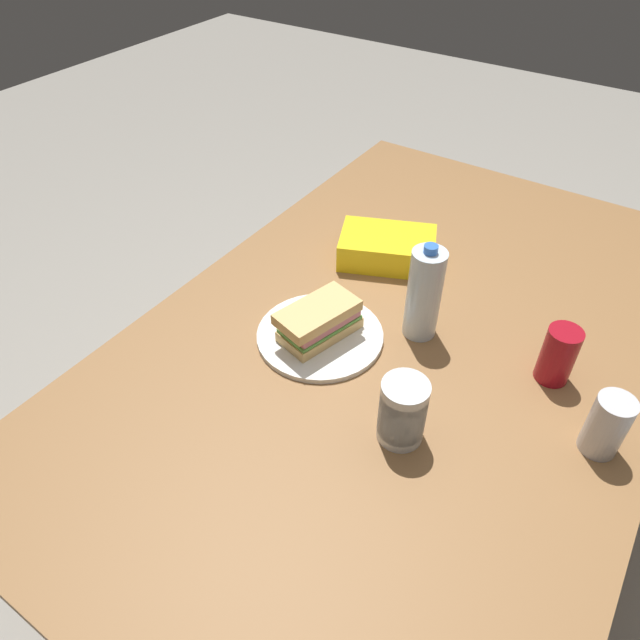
{
  "coord_description": "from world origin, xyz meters",
  "views": [
    {
      "loc": [
        0.87,
        0.36,
        1.57
      ],
      "look_at": [
        0.11,
        -0.15,
        0.77
      ],
      "focal_mm": 32.75,
      "sensor_mm": 36.0,
      "label": 1
    }
  ],
  "objects_px": {
    "soda_can_red": "(558,355)",
    "sandwich": "(319,320)",
    "paper_plate": "(320,335)",
    "dining_table": "(401,359)",
    "plastic_cup_stack": "(403,411)",
    "water_bottle_tall": "(424,294)",
    "chip_bag": "(387,248)",
    "soda_can_silver": "(607,425)"
  },
  "relations": [
    {
      "from": "soda_can_red",
      "to": "sandwich",
      "type": "bearing_deg",
      "value": -69.81
    },
    {
      "from": "paper_plate",
      "to": "sandwich",
      "type": "xyz_separation_m",
      "value": [
        0.0,
        0.0,
        0.05
      ]
    },
    {
      "from": "dining_table",
      "to": "plastic_cup_stack",
      "type": "relative_size",
      "value": 12.51
    },
    {
      "from": "soda_can_red",
      "to": "water_bottle_tall",
      "type": "relative_size",
      "value": 0.55
    },
    {
      "from": "sandwich",
      "to": "chip_bag",
      "type": "relative_size",
      "value": 0.87
    },
    {
      "from": "paper_plate",
      "to": "soda_can_red",
      "type": "bearing_deg",
      "value": 109.69
    },
    {
      "from": "soda_can_silver",
      "to": "water_bottle_tall",
      "type": "bearing_deg",
      "value": -104.06
    },
    {
      "from": "dining_table",
      "to": "plastic_cup_stack",
      "type": "distance_m",
      "value": 0.31
    },
    {
      "from": "water_bottle_tall",
      "to": "plastic_cup_stack",
      "type": "height_order",
      "value": "water_bottle_tall"
    },
    {
      "from": "sandwich",
      "to": "soda_can_silver",
      "type": "height_order",
      "value": "soda_can_silver"
    },
    {
      "from": "dining_table",
      "to": "soda_can_silver",
      "type": "height_order",
      "value": "soda_can_silver"
    },
    {
      "from": "soda_can_red",
      "to": "paper_plate",
      "type": "bearing_deg",
      "value": -70.31
    },
    {
      "from": "dining_table",
      "to": "soda_can_silver",
      "type": "relative_size",
      "value": 13.43
    },
    {
      "from": "plastic_cup_stack",
      "to": "soda_can_red",
      "type": "bearing_deg",
      "value": 148.0
    },
    {
      "from": "dining_table",
      "to": "sandwich",
      "type": "height_order",
      "value": "sandwich"
    },
    {
      "from": "paper_plate",
      "to": "chip_bag",
      "type": "bearing_deg",
      "value": -176.38
    },
    {
      "from": "dining_table",
      "to": "paper_plate",
      "type": "bearing_deg",
      "value": -52.4
    },
    {
      "from": "soda_can_red",
      "to": "plastic_cup_stack",
      "type": "xyz_separation_m",
      "value": [
        0.29,
        -0.18,
        0.0
      ]
    },
    {
      "from": "sandwich",
      "to": "soda_can_silver",
      "type": "relative_size",
      "value": 1.65
    },
    {
      "from": "paper_plate",
      "to": "dining_table",
      "type": "bearing_deg",
      "value": 127.6
    },
    {
      "from": "plastic_cup_stack",
      "to": "soda_can_silver",
      "type": "height_order",
      "value": "plastic_cup_stack"
    },
    {
      "from": "soda_can_red",
      "to": "soda_can_silver",
      "type": "distance_m",
      "value": 0.17
    },
    {
      "from": "paper_plate",
      "to": "plastic_cup_stack",
      "type": "height_order",
      "value": "plastic_cup_stack"
    },
    {
      "from": "sandwich",
      "to": "soda_can_silver",
      "type": "xyz_separation_m",
      "value": [
        -0.04,
        0.56,
        0.01
      ]
    },
    {
      "from": "soda_can_red",
      "to": "water_bottle_tall",
      "type": "bearing_deg",
      "value": -85.01
    },
    {
      "from": "soda_can_silver",
      "to": "chip_bag",
      "type": "bearing_deg",
      "value": -116.77
    },
    {
      "from": "paper_plate",
      "to": "plastic_cup_stack",
      "type": "distance_m",
      "value": 0.3
    },
    {
      "from": "paper_plate",
      "to": "plastic_cup_stack",
      "type": "bearing_deg",
      "value": 62.85
    },
    {
      "from": "soda_can_red",
      "to": "soda_can_silver",
      "type": "bearing_deg",
      "value": 44.04
    },
    {
      "from": "soda_can_silver",
      "to": "soda_can_red",
      "type": "bearing_deg",
      "value": -135.96
    },
    {
      "from": "dining_table",
      "to": "water_bottle_tall",
      "type": "xyz_separation_m",
      "value": [
        -0.02,
        0.02,
        0.18
      ]
    },
    {
      "from": "sandwich",
      "to": "soda_can_silver",
      "type": "bearing_deg",
      "value": 93.97
    },
    {
      "from": "paper_plate",
      "to": "sandwich",
      "type": "distance_m",
      "value": 0.05
    },
    {
      "from": "water_bottle_tall",
      "to": "plastic_cup_stack",
      "type": "relative_size",
      "value": 1.7
    },
    {
      "from": "sandwich",
      "to": "soda_can_silver",
      "type": "distance_m",
      "value": 0.57
    },
    {
      "from": "chip_bag",
      "to": "plastic_cup_stack",
      "type": "distance_m",
      "value": 0.54
    },
    {
      "from": "dining_table",
      "to": "water_bottle_tall",
      "type": "relative_size",
      "value": 7.38
    },
    {
      "from": "dining_table",
      "to": "paper_plate",
      "type": "xyz_separation_m",
      "value": [
        0.11,
        -0.15,
        0.09
      ]
    },
    {
      "from": "water_bottle_tall",
      "to": "paper_plate",
      "type": "bearing_deg",
      "value": -50.99
    },
    {
      "from": "sandwich",
      "to": "soda_can_red",
      "type": "bearing_deg",
      "value": 110.19
    },
    {
      "from": "dining_table",
      "to": "chip_bag",
      "type": "bearing_deg",
      "value": -142.7
    },
    {
      "from": "plastic_cup_stack",
      "to": "soda_can_silver",
      "type": "xyz_separation_m",
      "value": [
        -0.17,
        0.3,
        -0.0
      ]
    }
  ]
}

